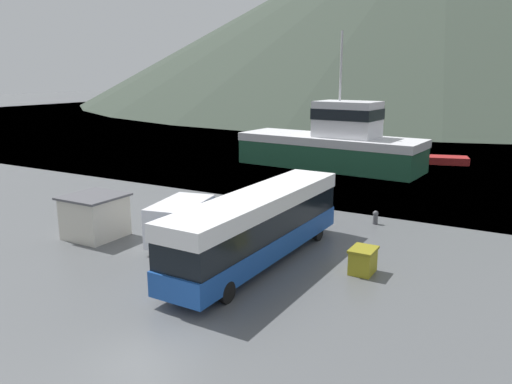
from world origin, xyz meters
name	(u,v)px	position (x,y,z in m)	size (l,w,h in m)	color
ground_plane	(150,362)	(0.00, 0.00, 0.00)	(400.00, 400.00, 0.00)	#515456
water_surface	(501,108)	(0.00, 139.85, 0.00)	(240.00, 240.00, 0.00)	slate
hill_backdrop	(440,4)	(-24.05, 173.32, 31.58)	(233.35, 233.35, 63.16)	#333D33
tour_bus	(259,224)	(-1.24, 9.22, 1.91)	(2.72, 12.78, 3.41)	#194799
delivery_van	(186,220)	(-6.06, 9.79, 1.26)	(3.28, 6.12, 2.38)	silver
fishing_boat	(333,143)	(-7.29, 34.38, 2.39)	(18.12, 6.88, 12.66)	#1E5138
storage_bin	(363,260)	(3.52, 10.37, 0.60)	(1.09, 1.39, 1.18)	olive
dock_kiosk	(95,216)	(-11.00, 8.06, 1.20)	(2.97, 3.01, 2.38)	beige
small_boat	(426,159)	(0.10, 41.63, 0.37)	(8.25, 4.26, 0.73)	maroon
mooring_bollard	(375,217)	(1.80, 18.14, 0.45)	(0.33, 0.33, 0.83)	#4C4C51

